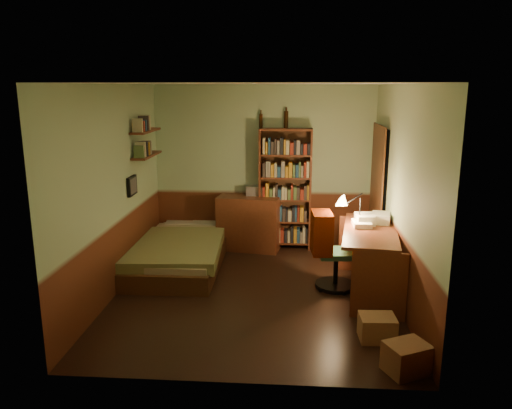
# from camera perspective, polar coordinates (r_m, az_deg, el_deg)

# --- Properties ---
(floor) EXTENTS (3.50, 4.00, 0.02)m
(floor) POSITION_cam_1_polar(r_m,az_deg,el_deg) (6.48, -0.16, -10.11)
(floor) COLOR black
(floor) RESTS_ON ground
(ceiling) EXTENTS (3.50, 4.00, 0.02)m
(ceiling) POSITION_cam_1_polar(r_m,az_deg,el_deg) (5.94, -0.18, 13.74)
(ceiling) COLOR silver
(ceiling) RESTS_ON wall_back
(wall_back) EXTENTS (3.50, 0.02, 2.60)m
(wall_back) POSITION_cam_1_polar(r_m,az_deg,el_deg) (8.05, 0.90, 4.28)
(wall_back) COLOR #97B48B
(wall_back) RESTS_ON ground
(wall_left) EXTENTS (0.02, 4.00, 2.60)m
(wall_left) POSITION_cam_1_polar(r_m,az_deg,el_deg) (6.45, -15.97, 1.48)
(wall_left) COLOR #97B48B
(wall_left) RESTS_ON ground
(wall_right) EXTENTS (0.02, 4.00, 2.60)m
(wall_right) POSITION_cam_1_polar(r_m,az_deg,el_deg) (6.20, 16.27, 1.00)
(wall_right) COLOR #97B48B
(wall_right) RESTS_ON ground
(wall_front) EXTENTS (3.50, 0.02, 2.60)m
(wall_front) POSITION_cam_1_polar(r_m,az_deg,el_deg) (4.14, -2.24, -4.53)
(wall_front) COLOR #97B48B
(wall_front) RESTS_ON ground
(doorway) EXTENTS (0.06, 0.90, 2.00)m
(doorway) POSITION_cam_1_polar(r_m,az_deg,el_deg) (7.50, 13.81, 0.89)
(doorway) COLOR black
(doorway) RESTS_ON ground
(door_trim) EXTENTS (0.02, 0.98, 2.08)m
(door_trim) POSITION_cam_1_polar(r_m,az_deg,el_deg) (7.50, 13.54, 0.90)
(door_trim) COLOR #462816
(door_trim) RESTS_ON ground
(bed) EXTENTS (1.23, 2.28, 0.68)m
(bed) POSITION_cam_1_polar(r_m,az_deg,el_deg) (7.43, -8.82, -4.29)
(bed) COLOR #758F54
(bed) RESTS_ON ground
(dresser) EXTENTS (1.04, 0.63, 0.87)m
(dresser) POSITION_cam_1_polar(r_m,az_deg,el_deg) (8.01, -0.79, -2.11)
(dresser) COLOR #582816
(dresser) RESTS_ON ground
(mini_stereo) EXTENTS (0.29, 0.23, 0.15)m
(mini_stereo) POSITION_cam_1_polar(r_m,az_deg,el_deg) (8.01, -0.18, 1.62)
(mini_stereo) COLOR #B2B2B7
(mini_stereo) RESTS_ON dresser
(bookshelf) EXTENTS (0.83, 0.28, 1.93)m
(bookshelf) POSITION_cam_1_polar(r_m,az_deg,el_deg) (7.94, 3.35, 1.69)
(bookshelf) COLOR #582816
(bookshelf) RESTS_ON ground
(bottle_left) EXTENTS (0.08, 0.08, 0.22)m
(bottle_left) POSITION_cam_1_polar(r_m,az_deg,el_deg) (7.92, 0.55, 9.53)
(bottle_left) COLOR black
(bottle_left) RESTS_ON bookshelf
(bottle_right) EXTENTS (0.09, 0.09, 0.26)m
(bottle_right) POSITION_cam_1_polar(r_m,az_deg,el_deg) (7.90, 3.46, 9.67)
(bottle_right) COLOR black
(bottle_right) RESTS_ON bookshelf
(desk) EXTENTS (0.86, 1.64, 0.84)m
(desk) POSITION_cam_1_polar(r_m,az_deg,el_deg) (6.50, 12.77, -6.33)
(desk) COLOR #582816
(desk) RESTS_ON ground
(paper_stack) EXTENTS (0.28, 0.35, 0.12)m
(paper_stack) POSITION_cam_1_polar(r_m,az_deg,el_deg) (6.70, 14.09, -1.50)
(paper_stack) COLOR silver
(paper_stack) RESTS_ON desk
(desk_lamp) EXTENTS (0.17, 0.17, 0.51)m
(desk_lamp) POSITION_cam_1_polar(r_m,az_deg,el_deg) (6.51, 11.82, -0.05)
(desk_lamp) COLOR black
(desk_lamp) RESTS_ON desk
(office_chair) EXTENTS (0.56, 0.50, 1.07)m
(office_chair) POSITION_cam_1_polar(r_m,az_deg,el_deg) (6.53, 9.19, -5.01)
(office_chair) COLOR #316045
(office_chair) RESTS_ON ground
(red_jacket) EXTENTS (0.31, 0.48, 0.53)m
(red_jacket) POSITION_cam_1_polar(r_m,az_deg,el_deg) (6.07, 7.15, 1.48)
(red_jacket) COLOR #8A2400
(red_jacket) RESTS_ON office_chair
(wall_shelf_lower) EXTENTS (0.20, 0.90, 0.03)m
(wall_shelf_lower) POSITION_cam_1_polar(r_m,az_deg,el_deg) (7.39, -12.36, 5.51)
(wall_shelf_lower) COLOR #582816
(wall_shelf_lower) RESTS_ON wall_left
(wall_shelf_upper) EXTENTS (0.20, 0.90, 0.03)m
(wall_shelf_upper) POSITION_cam_1_polar(r_m,az_deg,el_deg) (7.35, -12.50, 8.21)
(wall_shelf_upper) COLOR #582816
(wall_shelf_upper) RESTS_ON wall_left
(framed_picture) EXTENTS (0.04, 0.32, 0.26)m
(framed_picture) POSITION_cam_1_polar(r_m,az_deg,el_deg) (7.00, -13.98, 2.09)
(framed_picture) COLOR black
(framed_picture) RESTS_ON wall_left
(cardboard_box_a) EXTENTS (0.47, 0.44, 0.28)m
(cardboard_box_a) POSITION_cam_1_polar(r_m,az_deg,el_deg) (4.99, 16.85, -16.44)
(cardboard_box_a) COLOR #9D734E
(cardboard_box_a) RESTS_ON ground
(cardboard_box_b) EXTENTS (0.38, 0.32, 0.26)m
(cardboard_box_b) POSITION_cam_1_polar(r_m,az_deg,el_deg) (5.48, 13.68, -13.53)
(cardboard_box_b) COLOR #9D734E
(cardboard_box_b) RESTS_ON ground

